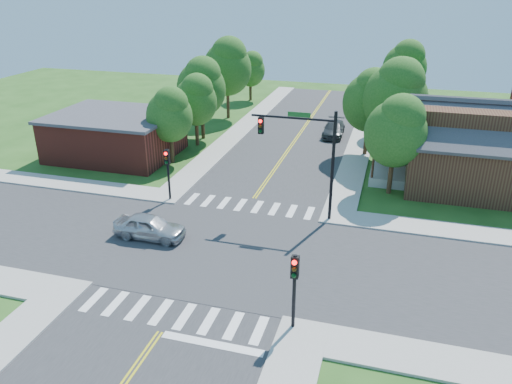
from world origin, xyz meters
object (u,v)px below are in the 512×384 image
(house_ne, at_px, (480,144))
(car_silver, at_px, (150,227))
(signal_pole_se, at_px, (294,279))
(signal_pole_nw, at_px, (168,165))
(signal_mast_ne, at_px, (306,147))
(car_dgrey, at_px, (334,129))

(house_ne, distance_m, car_silver, 24.14)
(signal_pole_se, distance_m, car_silver, 11.77)
(signal_pole_se, relative_size, signal_pole_nw, 1.00)
(signal_mast_ne, xyz_separation_m, signal_pole_nw, (-9.51, -0.01, -2.19))
(signal_mast_ne, distance_m, house_ne, 14.23)
(signal_pole_se, distance_m, signal_pole_nw, 15.84)
(signal_mast_ne, xyz_separation_m, house_ne, (11.19, 8.65, -1.52))
(car_silver, bearing_deg, signal_pole_se, -120.34)
(house_ne, relative_size, car_silver, 3.02)
(signal_pole_se, height_order, car_silver, signal_pole_se)
(signal_pole_nw, bearing_deg, signal_mast_ne, 0.07)
(house_ne, height_order, car_silver, house_ne)
(signal_mast_ne, bearing_deg, house_ne, 37.68)
(signal_mast_ne, height_order, house_ne, signal_mast_ne)
(signal_mast_ne, relative_size, car_silver, 1.66)
(signal_mast_ne, xyz_separation_m, car_dgrey, (-0.59, 18.52, -4.17))
(signal_pole_se, xyz_separation_m, house_ne, (9.51, 19.86, 0.67))
(signal_pole_se, xyz_separation_m, car_dgrey, (-2.28, 29.73, -1.98))
(signal_pole_se, xyz_separation_m, car_silver, (-10.01, 5.89, -1.93))
(signal_mast_ne, bearing_deg, signal_pole_nw, -179.93)
(car_silver, relative_size, car_dgrey, 0.91)
(signal_pole_nw, bearing_deg, signal_pole_se, -45.00)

